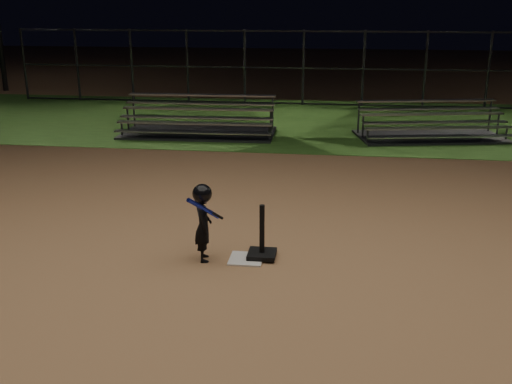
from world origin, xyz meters
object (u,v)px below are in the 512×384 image
at_px(batting_tee, 262,247).
at_px(bleacher_left, 198,127).
at_px(bleacher_right, 431,131).
at_px(home_plate, 246,259).
at_px(child_batter, 203,220).

distance_m(batting_tee, bleacher_left, 8.18).
height_order(batting_tee, bleacher_left, bleacher_left).
height_order(bleacher_left, bleacher_right, bleacher_left).
bearing_deg(batting_tee, home_plate, -154.51).
relative_size(batting_tee, bleacher_right, 0.19).
distance_m(child_batter, bleacher_left, 8.14).
height_order(batting_tee, bleacher_right, bleacher_right).
height_order(child_batter, bleacher_right, child_batter).
relative_size(home_plate, bleacher_left, 0.11).
bearing_deg(child_batter, home_plate, -98.53).
bearing_deg(bleacher_left, home_plate, -74.12).
bearing_deg(home_plate, child_batter, -172.65).
xyz_separation_m(child_batter, bleacher_left, (-1.89, 7.90, -0.37)).
bearing_deg(batting_tee, bleacher_right, 67.26).
relative_size(home_plate, batting_tee, 0.61).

